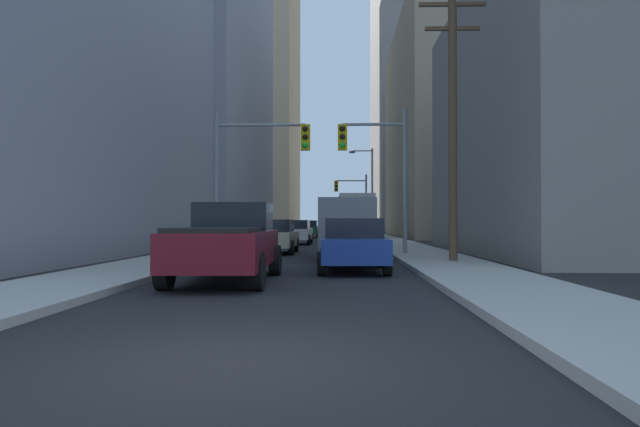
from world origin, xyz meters
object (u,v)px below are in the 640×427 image
sedan_green (308,229)px  cargo_van_grey (348,225)px  city_bus (355,215)px  sedan_beige (274,236)px  traffic_signal_near_left (257,158)px  traffic_signal_far_right (352,195)px  traffic_signal_near_right (376,159)px  sedan_white (296,232)px  pickup_truck_maroon (228,242)px  sedan_blue (353,245)px

sedan_green → cargo_van_grey: bearing=-84.1°
city_bus → cargo_van_grey: city_bus is taller
sedan_beige → traffic_signal_near_left: (-0.48, -2.10, 3.28)m
sedan_green → traffic_signal_far_right: (4.05, 4.58, 3.24)m
sedan_green → traffic_signal_near_right: 28.42m
cargo_van_grey → traffic_signal_near_right: 3.29m
sedan_white → sedan_green: same height
sedan_beige → traffic_signal_near_right: traffic_signal_near_right is taller
cargo_van_grey → city_bus: bearing=87.7°
sedan_beige → pickup_truck_maroon: bearing=-89.0°
sedan_blue → traffic_signal_near_left: bearing=118.2°
sedan_beige → sedan_green: same height
city_bus → sedan_white: 10.40m
pickup_truck_maroon → sedan_white: pickup_truck_maroon is taller
pickup_truck_maroon → sedan_blue: size_ratio=1.29×
city_bus → sedan_green: city_bus is taller
pickup_truck_maroon → traffic_signal_near_right: (4.19, 9.77, 3.06)m
sedan_white → sedan_green: (-0.04, 15.57, 0.00)m
sedan_green → sedan_blue: bearing=-84.9°
pickup_truck_maroon → traffic_signal_near_left: traffic_signal_near_left is taller
cargo_van_grey → traffic_signal_near_left: bearing=158.7°
sedan_beige → traffic_signal_far_right: traffic_signal_far_right is taller
traffic_signal_near_right → sedan_blue: bearing=-99.1°
sedan_white → traffic_signal_far_right: (4.02, 20.15, 3.24)m
city_bus → sedan_green: 7.29m
sedan_beige → sedan_blue: bearing=-70.2°
cargo_van_grey → sedan_green: size_ratio=1.24×
sedan_blue → sedan_beige: same height
cargo_van_grey → sedan_blue: size_ratio=1.24×
traffic_signal_near_left → city_bus: bearing=78.1°
sedan_white → traffic_signal_near_right: 13.43m
pickup_truck_maroon → traffic_signal_far_right: traffic_signal_far_right is taller
city_bus → sedan_beige: (-4.13, -19.81, -1.16)m
sedan_white → sedan_green: size_ratio=1.01×
cargo_van_grey → traffic_signal_far_right: size_ratio=0.87×
sedan_beige → traffic_signal_far_right: bearing=82.1°
sedan_white → traffic_signal_near_left: 12.79m
traffic_signal_far_right → pickup_truck_maroon: bearing=-95.4°
city_bus → cargo_van_grey: (-0.92, -23.35, -0.64)m
pickup_truck_maroon → traffic_signal_near_left: size_ratio=0.91×
sedan_white → traffic_signal_near_left: traffic_signal_near_left is taller
sedan_green → traffic_signal_near_right: (4.23, -27.92, 3.22)m
sedan_beige → traffic_signal_near_left: traffic_signal_near_left is taller
sedan_beige → sedan_green: size_ratio=1.01×
sedan_beige → sedan_white: size_ratio=1.00×
sedan_green → city_bus: bearing=-56.6°
sedan_blue → traffic_signal_far_right: 39.63m
sedan_beige → traffic_signal_near_right: (4.39, -2.10, 3.22)m
sedan_blue → traffic_signal_near_left: (-3.75, 6.99, 3.28)m
cargo_van_grey → traffic_signal_near_right: traffic_signal_near_right is taller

